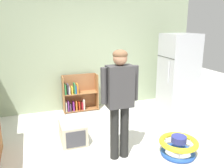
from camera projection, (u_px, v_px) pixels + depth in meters
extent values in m
plane|color=silver|center=(129.00, 154.00, 3.70)|extent=(12.00, 12.00, 0.00)
cube|color=#9CAB88|center=(90.00, 51.00, 5.48)|extent=(5.20, 0.06, 2.70)
cube|color=#B7BABF|center=(178.00, 74.00, 5.28)|extent=(0.70, 0.68, 1.78)
cylinder|color=silver|center=(169.00, 73.00, 4.98)|extent=(0.02, 0.02, 0.50)
cube|color=#333333|center=(166.00, 57.00, 5.06)|extent=(0.01, 0.67, 0.01)
cube|color=#9D683B|center=(63.00, 95.00, 5.29)|extent=(0.02, 0.28, 0.85)
cube|color=#9D683B|center=(97.00, 92.00, 5.54)|extent=(0.02, 0.28, 0.85)
cube|color=#9F673F|center=(79.00, 92.00, 5.53)|extent=(0.80, 0.02, 0.85)
cube|color=#9D683B|center=(81.00, 109.00, 5.52)|extent=(0.76, 0.24, 0.02)
cube|color=#9D683B|center=(80.00, 93.00, 5.41)|extent=(0.76, 0.24, 0.02)
cube|color=beige|center=(66.00, 107.00, 5.35)|extent=(0.03, 0.17, 0.22)
cube|color=#318B43|center=(65.00, 89.00, 5.24)|extent=(0.03, 0.17, 0.23)
cube|color=#863B94|center=(68.00, 106.00, 5.36)|extent=(0.02, 0.17, 0.24)
cube|color=#423942|center=(68.00, 89.00, 5.26)|extent=(0.03, 0.17, 0.23)
cube|color=#4B3646|center=(70.00, 107.00, 5.38)|extent=(0.03, 0.17, 0.16)
cube|color=beige|center=(69.00, 90.00, 5.28)|extent=(0.03, 0.17, 0.16)
cube|color=purple|center=(73.00, 106.00, 5.40)|extent=(0.03, 0.17, 0.21)
cube|color=gold|center=(72.00, 90.00, 5.30)|extent=(0.03, 0.17, 0.16)
cube|color=orange|center=(76.00, 105.00, 5.42)|extent=(0.02, 0.17, 0.22)
cube|color=#308848|center=(74.00, 88.00, 5.31)|extent=(0.02, 0.17, 0.24)
cube|color=#BA321A|center=(79.00, 106.00, 5.45)|extent=(0.02, 0.17, 0.19)
cube|color=#26519F|center=(75.00, 89.00, 5.32)|extent=(0.03, 0.17, 0.18)
cube|color=red|center=(82.00, 106.00, 5.47)|extent=(0.02, 0.17, 0.17)
cube|color=orange|center=(77.00, 88.00, 5.33)|extent=(0.03, 0.17, 0.22)
cube|color=beige|center=(84.00, 104.00, 5.47)|extent=(0.03, 0.17, 0.24)
cylinder|color=black|center=(114.00, 133.00, 3.50)|extent=(0.13, 0.13, 0.83)
cylinder|color=black|center=(124.00, 131.00, 3.55)|extent=(0.13, 0.13, 0.83)
cube|color=#3D3C3C|center=(120.00, 86.00, 3.34)|extent=(0.38, 0.22, 0.61)
cylinder|color=#3D3C3C|center=(104.00, 86.00, 3.26)|extent=(0.09, 0.09, 0.52)
cylinder|color=#3D3C3C|center=(135.00, 83.00, 3.41)|extent=(0.09, 0.09, 0.52)
sphere|color=tan|center=(120.00, 58.00, 3.24)|extent=(0.20, 0.20, 0.20)
ellipsoid|color=brown|center=(120.00, 54.00, 3.22)|extent=(0.21, 0.21, 0.13)
torus|color=#2451B1|center=(178.00, 153.00, 3.68)|extent=(0.54, 0.54, 0.07)
torus|color=yellow|center=(179.00, 142.00, 3.63)|extent=(0.60, 0.60, 0.08)
cylinder|color=#32398B|center=(179.00, 139.00, 3.62)|extent=(0.23, 0.23, 0.10)
cylinder|color=silver|center=(190.00, 145.00, 3.72)|extent=(0.02, 0.02, 0.18)
cylinder|color=silver|center=(165.00, 143.00, 3.79)|extent=(0.02, 0.02, 0.18)
cylinder|color=silver|center=(179.00, 155.00, 3.44)|extent=(0.02, 0.02, 0.18)
cube|color=beige|center=(73.00, 132.00, 4.05)|extent=(0.42, 0.54, 0.36)
cube|color=#424247|center=(76.00, 139.00, 3.80)|extent=(0.32, 0.01, 0.27)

